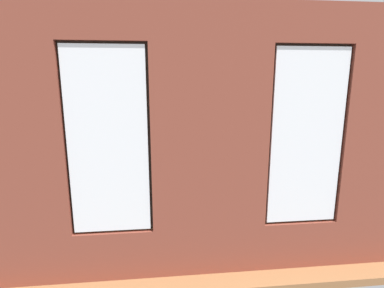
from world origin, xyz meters
The scene contains 18 objects.
ground_plane centered at (0.00, 0.00, -0.05)m, with size 7.23×5.41×0.10m, color #99663D.
brick_wall_with_windows centered at (0.00, 2.32, 1.54)m, with size 6.63×0.30×3.14m.
white_wall_right centered at (3.27, 0.20, 1.57)m, with size 0.10×4.41×3.14m, color silver.
couch_by_window centered at (0.78, 1.68, 0.33)m, with size 1.85×0.87×0.80m.
couch_left centered at (-2.62, 0.21, 0.33)m, with size 0.88×1.98×0.80m.
coffee_table centered at (0.00, -0.44, 0.40)m, with size 1.22×0.77×0.46m.
cup_ceramic centered at (-0.33, -0.58, 0.50)m, with size 0.07×0.07×0.08m, color #33567F.
candle_jar centered at (0.00, -0.44, 0.52)m, with size 0.08×0.08×0.13m, color #B7333D.
table_plant_small centered at (0.36, -0.32, 0.61)m, with size 0.18×0.18×0.28m.
remote_black centered at (0.15, -0.54, 0.47)m, with size 0.05×0.17×0.02m, color black.
remote_gray centered at (-0.09, -0.32, 0.47)m, with size 0.05×0.17×0.02m, color #59595B.
media_console centered at (2.97, -0.42, 0.24)m, with size 1.14×0.42×0.49m, color black.
tv_flatscreen centered at (2.97, -0.42, 0.83)m, with size 0.92×0.20×0.68m.
papasan_chair centered at (0.31, -1.58, 0.46)m, with size 1.18×1.18×0.72m.
potted_plant_between_couches centered at (-0.60, 1.63, 0.57)m, with size 0.77×0.72×0.95m.
potted_plant_corner_near_left centered at (-2.75, -1.70, 0.63)m, with size 0.90×0.86×1.38m.
potted_plant_near_tv centered at (2.42, 0.60, 0.62)m, with size 0.59×0.59×0.91m.
potted_plant_foreground_right centered at (2.67, -1.65, 0.70)m, with size 1.18×1.04×1.38m.
Camera 1 is at (0.57, 5.61, 2.33)m, focal length 28.00 mm.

